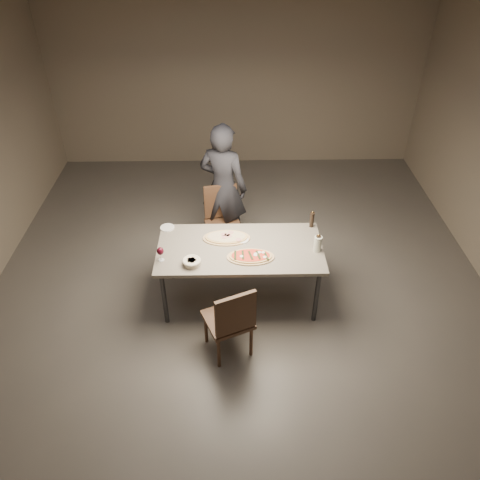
{
  "coord_description": "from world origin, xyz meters",
  "views": [
    {
      "loc": [
        -0.07,
        -4.02,
        3.87
      ],
      "look_at": [
        0.0,
        0.0,
        0.85
      ],
      "focal_mm": 35.0,
      "sensor_mm": 36.0,
      "label": 1
    }
  ],
  "objects_px": {
    "ham_pizza": "(227,237)",
    "chair_far": "(222,218)",
    "carafe": "(318,244)",
    "chair_near": "(231,319)",
    "dining_table": "(240,251)",
    "bread_basket": "(192,262)",
    "diner": "(223,187)",
    "pepper_mill_left": "(318,243)",
    "zucchini_pizza": "(251,256)"
  },
  "relations": [
    {
      "from": "bread_basket",
      "to": "chair_far",
      "type": "relative_size",
      "value": 0.21
    },
    {
      "from": "chair_near",
      "to": "chair_far",
      "type": "xyz_separation_m",
      "value": [
        -0.11,
        1.75,
        0.01
      ]
    },
    {
      "from": "diner",
      "to": "bread_basket",
      "type": "bearing_deg",
      "value": 99.07
    },
    {
      "from": "ham_pizza",
      "to": "chair_far",
      "type": "relative_size",
      "value": 0.57
    },
    {
      "from": "dining_table",
      "to": "diner",
      "type": "bearing_deg",
      "value": 99.75
    },
    {
      "from": "pepper_mill_left",
      "to": "carafe",
      "type": "relative_size",
      "value": 1.17
    },
    {
      "from": "ham_pizza",
      "to": "chair_far",
      "type": "distance_m",
      "value": 0.8
    },
    {
      "from": "pepper_mill_left",
      "to": "diner",
      "type": "xyz_separation_m",
      "value": [
        -1.02,
        1.17,
        0.01
      ]
    },
    {
      "from": "ham_pizza",
      "to": "chair_near",
      "type": "relative_size",
      "value": 0.58
    },
    {
      "from": "pepper_mill_left",
      "to": "ham_pizza",
      "type": "bearing_deg",
      "value": 167.1
    },
    {
      "from": "pepper_mill_left",
      "to": "chair_near",
      "type": "bearing_deg",
      "value": -140.17
    },
    {
      "from": "chair_near",
      "to": "zucchini_pizza",
      "type": "bearing_deg",
      "value": 48.94
    },
    {
      "from": "dining_table",
      "to": "bread_basket",
      "type": "bearing_deg",
      "value": -150.67
    },
    {
      "from": "diner",
      "to": "chair_far",
      "type": "bearing_deg",
      "value": 106.08
    },
    {
      "from": "carafe",
      "to": "pepper_mill_left",
      "type": "bearing_deg",
      "value": 90.0
    },
    {
      "from": "zucchini_pizza",
      "to": "pepper_mill_left",
      "type": "bearing_deg",
      "value": 14.02
    },
    {
      "from": "dining_table",
      "to": "pepper_mill_left",
      "type": "xyz_separation_m",
      "value": [
        0.83,
        -0.06,
        0.16
      ]
    },
    {
      "from": "diner",
      "to": "dining_table",
      "type": "bearing_deg",
      "value": 121.63
    },
    {
      "from": "zucchini_pizza",
      "to": "diner",
      "type": "distance_m",
      "value": 1.32
    },
    {
      "from": "ham_pizza",
      "to": "chair_far",
      "type": "xyz_separation_m",
      "value": [
        -0.06,
        0.75,
        -0.25
      ]
    },
    {
      "from": "chair_near",
      "to": "dining_table",
      "type": "bearing_deg",
      "value": 59.87
    },
    {
      "from": "zucchini_pizza",
      "to": "pepper_mill_left",
      "type": "xyz_separation_m",
      "value": [
        0.72,
        0.12,
        0.08
      ]
    },
    {
      "from": "dining_table",
      "to": "pepper_mill_left",
      "type": "relative_size",
      "value": 8.63
    },
    {
      "from": "ham_pizza",
      "to": "chair_near",
      "type": "bearing_deg",
      "value": -111.67
    },
    {
      "from": "zucchini_pizza",
      "to": "pepper_mill_left",
      "type": "relative_size",
      "value": 2.42
    },
    {
      "from": "bread_basket",
      "to": "diner",
      "type": "bearing_deg",
      "value": 77.19
    },
    {
      "from": "pepper_mill_left",
      "to": "bread_basket",
      "type": "bearing_deg",
      "value": -170.52
    },
    {
      "from": "zucchini_pizza",
      "to": "chair_near",
      "type": "distance_m",
      "value": 0.74
    },
    {
      "from": "dining_table",
      "to": "diner",
      "type": "relative_size",
      "value": 1.05
    },
    {
      "from": "zucchini_pizza",
      "to": "carafe",
      "type": "relative_size",
      "value": 2.83
    },
    {
      "from": "bread_basket",
      "to": "diner",
      "type": "xyz_separation_m",
      "value": [
        0.32,
        1.39,
        0.06
      ]
    },
    {
      "from": "zucchini_pizza",
      "to": "chair_near",
      "type": "xyz_separation_m",
      "value": [
        -0.21,
        -0.66,
        -0.25
      ]
    },
    {
      "from": "dining_table",
      "to": "chair_near",
      "type": "distance_m",
      "value": 0.86
    },
    {
      "from": "bread_basket",
      "to": "diner",
      "type": "relative_size",
      "value": 0.11
    },
    {
      "from": "dining_table",
      "to": "pepper_mill_left",
      "type": "height_order",
      "value": "pepper_mill_left"
    },
    {
      "from": "bread_basket",
      "to": "diner",
      "type": "distance_m",
      "value": 1.43
    },
    {
      "from": "carafe",
      "to": "diner",
      "type": "xyz_separation_m",
      "value": [
        -1.02,
        1.17,
        0.02
      ]
    },
    {
      "from": "bread_basket",
      "to": "dining_table",
      "type": "bearing_deg",
      "value": 29.33
    },
    {
      "from": "chair_far",
      "to": "diner",
      "type": "distance_m",
      "value": 0.38
    },
    {
      "from": "carafe",
      "to": "chair_near",
      "type": "bearing_deg",
      "value": -140.34
    },
    {
      "from": "dining_table",
      "to": "zucchini_pizza",
      "type": "relative_size",
      "value": 3.57
    },
    {
      "from": "carafe",
      "to": "chair_far",
      "type": "height_order",
      "value": "same"
    },
    {
      "from": "diner",
      "to": "ham_pizza",
      "type": "bearing_deg",
      "value": 114.49
    },
    {
      "from": "ham_pizza",
      "to": "carafe",
      "type": "distance_m",
      "value": 1.01
    },
    {
      "from": "bread_basket",
      "to": "zucchini_pizza",
      "type": "bearing_deg",
      "value": 9.59
    },
    {
      "from": "chair_far",
      "to": "diner",
      "type": "bearing_deg",
      "value": -106.12
    },
    {
      "from": "dining_table",
      "to": "ham_pizza",
      "type": "bearing_deg",
      "value": 132.06
    },
    {
      "from": "zucchini_pizza",
      "to": "bread_basket",
      "type": "relative_size",
      "value": 2.62
    },
    {
      "from": "bread_basket",
      "to": "chair_far",
      "type": "xyz_separation_m",
      "value": [
        0.3,
        1.2,
        -0.27
      ]
    },
    {
      "from": "dining_table",
      "to": "diner",
      "type": "xyz_separation_m",
      "value": [
        -0.19,
        1.1,
        0.16
      ]
    }
  ]
}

